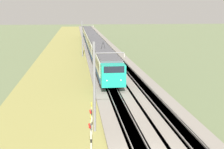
{
  "coord_description": "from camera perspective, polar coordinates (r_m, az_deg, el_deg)",
  "views": [
    {
      "loc": [
        -18.47,
        4.31,
        9.88
      ],
      "look_at": [
        18.42,
        0.0,
        2.16
      ],
      "focal_mm": 50.0,
      "sensor_mm": 36.0,
      "label": 1
    }
  ],
  "objects": [
    {
      "name": "ballast_main",
      "position": [
        69.29,
        -3.04,
        3.66
      ],
      "size": [
        240.0,
        4.4,
        0.3
      ],
      "color": "gray",
      "rests_on": "ground"
    },
    {
      "name": "ballast_adjacent",
      "position": [
        69.66,
        0.33,
        3.72
      ],
      "size": [
        240.0,
        4.4,
        0.3
      ],
      "color": "gray",
      "rests_on": "ground"
    },
    {
      "name": "track_main",
      "position": [
        69.29,
        -3.04,
        3.66
      ],
      "size": [
        240.0,
        1.57,
        0.45
      ],
      "color": "#4C4238",
      "rests_on": "ground"
    },
    {
      "name": "track_adjacent",
      "position": [
        69.66,
        0.33,
        3.72
      ],
      "size": [
        240.0,
        1.57,
        0.45
      ],
      "color": "#4C4238",
      "rests_on": "ground"
    },
    {
      "name": "grass_verge",
      "position": [
        69.18,
        -7.87,
        3.47
      ],
      "size": [
        240.0,
        12.79,
        0.12
      ],
      "color": "#99934C",
      "rests_on": "ground"
    },
    {
      "name": "passenger_train",
      "position": [
        78.36,
        -3.5,
        6.16
      ],
      "size": [
        85.49,
        3.02,
        4.92
      ],
      "rotation": [
        0.0,
        0.0,
        3.14
      ],
      "color": "#19A88E",
      "rests_on": "ground"
    },
    {
      "name": "crossing_signal_near",
      "position": [
        21.4,
        -3.92,
        -10.48
      ],
      "size": [
        0.7,
        0.23,
        2.98
      ],
      "rotation": [
        0.0,
        0.0,
        1.57
      ],
      "color": "beige",
      "rests_on": "ground"
    },
    {
      "name": "crossing_signal_aux",
      "position": [
        24.85,
        -3.79,
        -7.63
      ],
      "size": [
        0.7,
        0.23,
        2.75
      ],
      "rotation": [
        0.0,
        0.0,
        1.57
      ],
      "color": "beige",
      "rests_on": "ground"
    },
    {
      "name": "catenary_mast_near",
      "position": [
        24.9,
        -3.09,
        -2.24
      ],
      "size": [
        0.22,
        2.56,
        7.47
      ],
      "color": "slate",
      "rests_on": "ground"
    },
    {
      "name": "catenary_mast_mid",
      "position": [
        66.36,
        -5.41,
        6.56
      ],
      "size": [
        0.22,
        2.56,
        7.62
      ],
      "color": "slate",
      "rests_on": "ground"
    }
  ]
}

